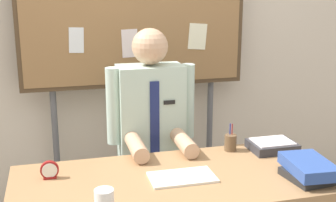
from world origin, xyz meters
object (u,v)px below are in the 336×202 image
at_px(desk_clock, 50,171).
at_px(coffee_mug, 104,200).
at_px(paper_tray, 272,146).
at_px(desk, 177,194).
at_px(bulletin_board, 134,5).
at_px(book_stack, 308,169).
at_px(open_notebook, 182,177).
at_px(person, 151,149).
at_px(pen_holder, 230,142).

bearing_deg(desk_clock, coffee_mug, -60.45).
distance_m(coffee_mug, paper_tray, 1.14).
bearing_deg(paper_tray, desk, -160.73).
bearing_deg(bulletin_board, book_stack, -63.69).
height_order(bulletin_board, open_notebook, bulletin_board).
distance_m(desk, open_notebook, 0.10).
distance_m(bulletin_board, coffee_mug, 1.57).
height_order(person, desk_clock, person).
xyz_separation_m(desk, pen_holder, (0.40, 0.28, 0.14)).
bearing_deg(pen_holder, book_stack, -64.74).
bearing_deg(open_notebook, coffee_mug, -151.54).
bearing_deg(open_notebook, desk_clock, 165.06).
bearing_deg(coffee_mug, desk_clock, 119.55).
xyz_separation_m(bulletin_board, book_stack, (0.62, -1.26, -0.75)).
bearing_deg(pen_holder, desk_clock, -172.54).
relative_size(desk, bulletin_board, 0.76).
relative_size(open_notebook, pen_holder, 2.04).
bearing_deg(open_notebook, pen_holder, 38.43).
bearing_deg(coffee_mug, paper_tray, 24.36).
distance_m(bulletin_board, open_notebook, 1.36).
bearing_deg(book_stack, pen_holder, 115.26).
distance_m(desk, pen_holder, 0.51).
xyz_separation_m(book_stack, coffee_mug, (-1.02, -0.06, -0.00)).
xyz_separation_m(person, desk_clock, (-0.62, -0.44, 0.11)).
relative_size(pen_holder, paper_tray, 0.62).
bearing_deg(paper_tray, desk_clock, -176.64).
distance_m(person, coffee_mug, 0.93).
bearing_deg(book_stack, desk, 163.58).
height_order(book_stack, pen_holder, pen_holder).
height_order(bulletin_board, coffee_mug, bulletin_board).
bearing_deg(coffee_mug, desk, 31.80).
xyz_separation_m(desk_clock, pen_holder, (1.02, 0.13, 0.01)).
bearing_deg(desk_clock, person, 35.67).
bearing_deg(paper_tray, person, 150.01).
xyz_separation_m(book_stack, desk_clock, (-1.24, 0.33, -0.01)).
height_order(desk, book_stack, book_stack).
relative_size(person, book_stack, 4.57).
bearing_deg(open_notebook, desk, 134.89).
distance_m(desk, person, 0.59).
bearing_deg(paper_tray, coffee_mug, -155.64).
distance_m(bulletin_board, pen_holder, 1.17).
relative_size(open_notebook, desk_clock, 3.59).
distance_m(book_stack, pen_holder, 0.52).
height_order(desk, desk_clock, desk_clock).
distance_m(desk, coffee_mug, 0.48).
xyz_separation_m(person, pen_holder, (0.40, -0.31, 0.12)).
height_order(desk, coffee_mug, coffee_mug).
height_order(person, book_stack, person).
bearing_deg(person, paper_tray, -29.99).
relative_size(desk, coffee_mug, 17.47).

